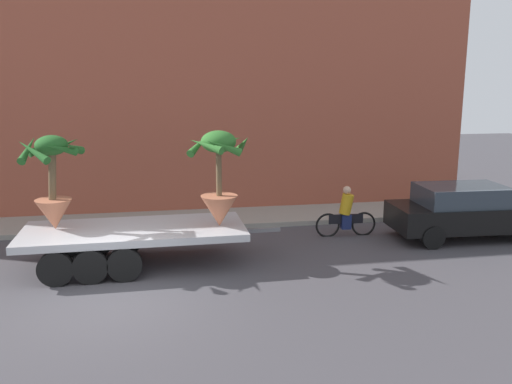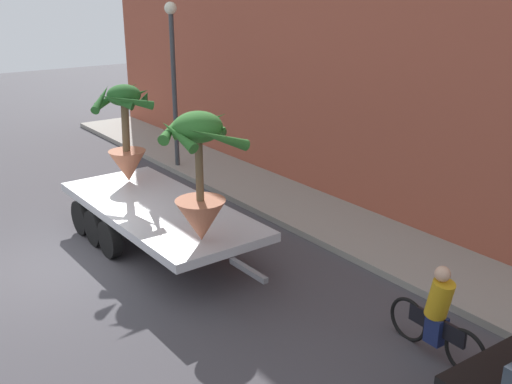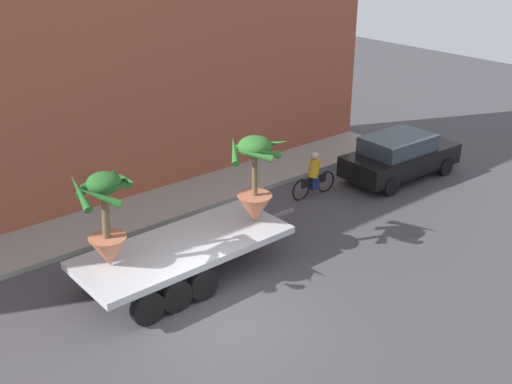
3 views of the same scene
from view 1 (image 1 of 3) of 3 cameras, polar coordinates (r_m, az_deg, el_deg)
The scene contains 8 objects.
ground_plane at distance 12.10m, azimuth -14.73°, elevation -10.98°, with size 60.00×60.00×0.00m, color #423F44.
sidewalk at distance 17.85m, azimuth -13.25°, elevation -3.14°, with size 24.00×2.20×0.15m, color gray.
building_facade at distance 18.95m, azimuth -13.71°, elevation 12.70°, with size 24.00×1.20×9.95m, color #9E4C38.
flatbed_trailer at distance 13.87m, azimuth -13.71°, elevation -4.61°, with size 6.46×2.38×0.98m.
potted_palm_rear at distance 13.38m, azimuth -3.89°, elevation 1.41°, with size 1.54×1.54×2.40m.
potted_palm_middle at distance 13.96m, azimuth -20.62°, elevation 0.95°, with size 1.53×1.53×2.31m.
cyclist at distance 16.26m, azimuth 9.46°, elevation -2.30°, with size 1.84×0.36×1.54m.
parked_car at distance 16.93m, azimuth 21.20°, elevation -1.84°, with size 4.49×2.02×1.58m.
Camera 1 is at (1.10, -11.12, 4.65)m, focal length 38.00 mm.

